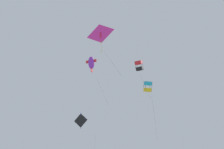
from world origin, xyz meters
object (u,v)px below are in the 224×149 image
object	(u,v)px
kite_box_near_left	(139,66)
kite_box_mid_left	(148,87)
kite_diamond_far_centre	(81,121)
kite_delta_upper_right	(101,34)
kite_fish_low_drifter	(91,63)

from	to	relation	value
kite_box_near_left	kite_box_mid_left	distance (m)	6.94
kite_diamond_far_centre	kite_box_mid_left	distance (m)	12.31
kite_delta_upper_right	kite_fish_low_drifter	xyz separation A→B (m)	(-0.68, -2.57, -3.83)
kite_delta_upper_right	kite_box_near_left	size ratio (longest dim) A/B	1.40
kite_fish_low_drifter	kite_box_mid_left	xyz separation A→B (m)	(-10.04, 3.20, -1.40)
kite_delta_upper_right	kite_fish_low_drifter	world-z (taller)	kite_delta_upper_right
kite_fish_low_drifter	kite_diamond_far_centre	world-z (taller)	kite_fish_low_drifter
kite_diamond_far_centre	kite_box_mid_left	xyz separation A→B (m)	(-6.72, 8.64, 5.63)
kite_box_mid_left	kite_delta_upper_right	bearing A→B (deg)	-146.82
kite_delta_upper_right	kite_diamond_far_centre	bearing A→B (deg)	136.93
kite_box_near_left	kite_box_mid_left	xyz separation A→B (m)	(-6.24, -3.04, -0.00)
kite_box_near_left	kite_diamond_far_centre	world-z (taller)	kite_box_near_left
kite_fish_low_drifter	kite_diamond_far_centre	bearing A→B (deg)	123.48
kite_diamond_far_centre	kite_box_mid_left	world-z (taller)	kite_box_mid_left
kite_box_near_left	kite_diamond_far_centre	xyz separation A→B (m)	(0.49, -11.69, -5.63)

